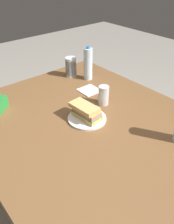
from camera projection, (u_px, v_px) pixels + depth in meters
ground_plane at (88, 200)px, 1.71m from camera, size 8.00×8.00×0.00m
dining_table at (88, 133)px, 1.34m from camera, size 1.43×1.17×0.73m
paper_plate at (87, 118)px, 1.31m from camera, size 0.22×0.22×0.01m
sandwich at (86, 111)px, 1.29m from camera, size 0.19×0.11×0.08m
water_bottle_tall at (88, 64)px, 1.69m from camera, size 0.07×0.07×0.25m
plastic_cup_stack at (71, 67)px, 1.75m from camera, size 0.08×0.08×0.15m
soda_can_silver at (104, 95)px, 1.42m from camera, size 0.07×0.07×0.12m
paper_napkin at (89, 90)px, 1.60m from camera, size 0.13×0.13×0.01m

